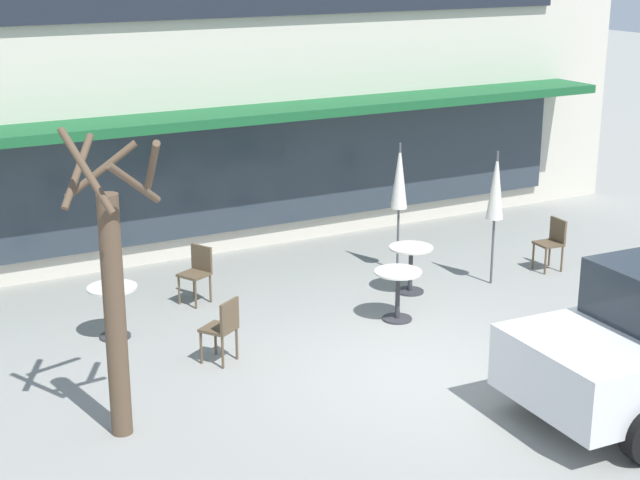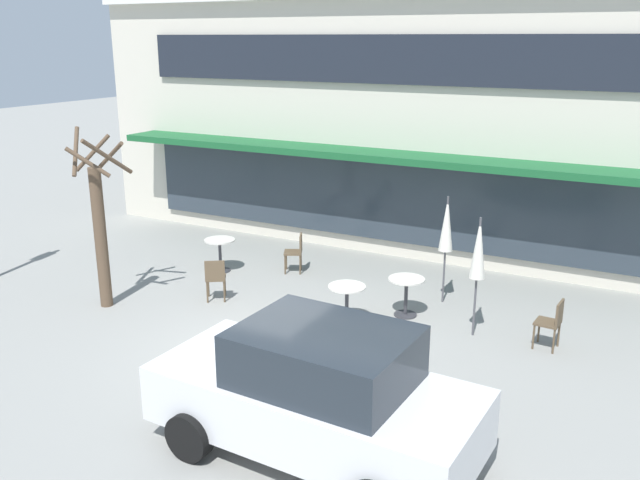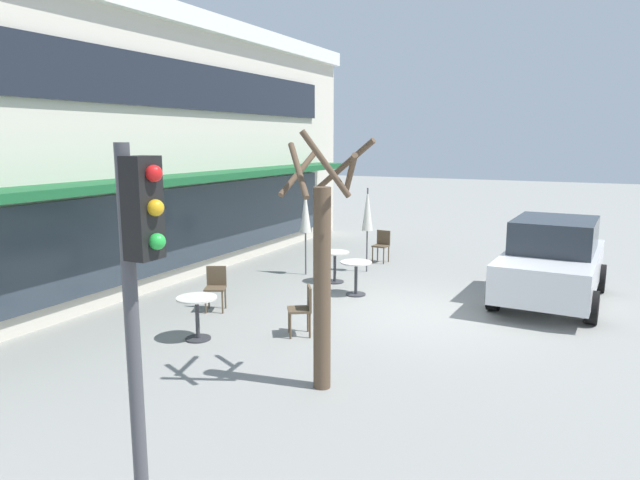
{
  "view_description": "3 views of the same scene",
  "coord_description": "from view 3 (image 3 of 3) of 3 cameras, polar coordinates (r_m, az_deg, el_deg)",
  "views": [
    {
      "loc": [
        -6.75,
        -9.59,
        5.35
      ],
      "look_at": [
        0.19,
        3.08,
        0.95
      ],
      "focal_mm": 55.0,
      "sensor_mm": 36.0,
      "label": 1
    },
    {
      "loc": [
        5.8,
        -8.87,
        5.16
      ],
      "look_at": [
        -0.33,
        2.68,
        1.24
      ],
      "focal_mm": 38.0,
      "sensor_mm": 36.0,
      "label": 2
    },
    {
      "loc": [
        -10.66,
        -3.0,
        3.42
      ],
      "look_at": [
        0.78,
        2.63,
        1.17
      ],
      "focal_mm": 32.0,
      "sensor_mm": 36.0,
      "label": 3
    }
  ],
  "objects": [
    {
      "name": "traffic_light_pole",
      "position": [
        4.76,
        -17.66,
        -4.14
      ],
      "size": [
        0.26,
        0.43,
        3.4
      ],
      "color": "#47474C",
      "rests_on": "ground"
    },
    {
      "name": "cafe_chair_2",
      "position": [
        16.18,
        6.21,
        -0.36
      ],
      "size": [
        0.43,
        0.43,
        0.89
      ],
      "color": "brown",
      "rests_on": "ground"
    },
    {
      "name": "building_facade",
      "position": [
        16.78,
        -24.66,
        8.53
      ],
      "size": [
        17.53,
        9.1,
        6.5
      ],
      "color": "beige",
      "rests_on": "ground"
    },
    {
      "name": "parked_sedan",
      "position": [
        13.15,
        22.2,
        -1.89
      ],
      "size": [
        4.28,
        2.17,
        1.76
      ],
      "color": "silver",
      "rests_on": "ground"
    },
    {
      "name": "patio_umbrella_cream_folded",
      "position": [
        14.75,
        4.77,
        3.0
      ],
      "size": [
        0.28,
        0.28,
        2.2
      ],
      "color": "#4C4C51",
      "rests_on": "ground"
    },
    {
      "name": "cafe_chair_0",
      "position": [
        11.75,
        -10.38,
        -4.42
      ],
      "size": [
        0.53,
        0.53,
        0.89
      ],
      "color": "brown",
      "rests_on": "ground"
    },
    {
      "name": "patio_umbrella_green_folded",
      "position": [
        14.39,
        -1.46,
        2.85
      ],
      "size": [
        0.28,
        0.28,
        2.2
      ],
      "color": "#4C4C51",
      "rests_on": "ground"
    },
    {
      "name": "cafe_chair_1",
      "position": [
        10.09,
        -1.66,
        -6.66
      ],
      "size": [
        0.55,
        0.55,
        0.89
      ],
      "color": "brown",
      "rests_on": "ground"
    },
    {
      "name": "ground_plane",
      "position": [
        11.59,
        10.09,
        -7.32
      ],
      "size": [
        80.0,
        80.0,
        0.0
      ],
      "primitive_type": "plane",
      "color": "gray"
    },
    {
      "name": "cafe_table_streetside",
      "position": [
        12.68,
        3.62,
        -3.25
      ],
      "size": [
        0.7,
        0.7,
        0.76
      ],
      "color": "#333338",
      "rests_on": "ground"
    },
    {
      "name": "cafe_table_near_wall",
      "position": [
        13.77,
        1.49,
        -2.17
      ],
      "size": [
        0.7,
        0.7,
        0.76
      ],
      "color": "#333338",
      "rests_on": "ground"
    },
    {
      "name": "cafe_table_by_tree",
      "position": [
        10.1,
        -12.19,
        -6.94
      ],
      "size": [
        0.7,
        0.7,
        0.76
      ],
      "color": "#333338",
      "rests_on": "ground"
    },
    {
      "name": "street_tree",
      "position": [
        7.72,
        0.24,
        -3.07
      ],
      "size": [
        1.12,
        1.11,
        3.55
      ],
      "color": "brown",
      "rests_on": "ground"
    }
  ]
}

